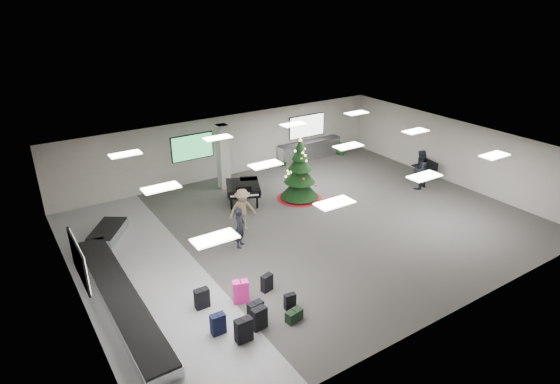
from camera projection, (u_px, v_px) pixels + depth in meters
ground at (307, 226)px, 19.49m from camera, size 18.00×18.00×0.00m
room_envelope at (291, 171)px, 18.88m from camera, size 18.02×14.02×3.21m
baggage_carousel at (117, 282)px, 15.42m from camera, size 2.28×9.71×0.43m
service_counter at (309, 150)px, 26.88m from camera, size 4.05×0.65×1.08m
suitcase_0 at (259, 318)px, 13.52m from camera, size 0.47×0.29×0.72m
suitcase_1 at (256, 313)px, 13.74m from camera, size 0.49×0.30×0.74m
pink_suitcase at (241, 292)px, 14.65m from camera, size 0.55×0.42×0.79m
suitcase_3 at (267, 283)px, 15.25m from camera, size 0.43×0.30×0.61m
navy_suitcase at (218, 324)px, 13.33m from camera, size 0.43×0.26×0.67m
suitcase_5 at (244, 330)px, 13.04m from camera, size 0.49×0.27×0.76m
green_duffel at (294, 315)px, 13.91m from camera, size 0.57×0.36×0.37m
suitcase_7 at (290, 301)px, 14.41m from camera, size 0.38×0.23×0.54m
suitcase_8 at (202, 298)px, 14.42m from camera, size 0.45×0.26×0.68m
christmas_tree at (300, 178)px, 21.66m from camera, size 2.12×2.12×3.02m
grand_piano at (243, 188)px, 21.25m from camera, size 2.10×2.32×1.09m
bench at (425, 167)px, 24.47m from camera, size 0.72×1.52×0.93m
traveler_a at (240, 227)px, 17.67m from camera, size 0.69×0.69×1.62m
traveler_b at (243, 210)px, 18.88m from camera, size 1.25×0.84×1.79m
traveler_bench at (420, 170)px, 22.78m from camera, size 1.08×0.91×1.96m
potted_plant_left at (284, 160)px, 25.87m from camera, size 0.49×0.52×0.74m
potted_plant_right at (341, 148)px, 27.67m from camera, size 0.63×0.63×0.80m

